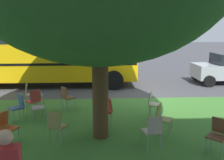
{
  "coord_description": "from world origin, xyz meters",
  "views": [
    {
      "loc": [
        1.68,
        10.5,
        3.04
      ],
      "look_at": [
        1.19,
        1.07,
        1.01
      ],
      "focal_mm": 39.59,
      "sensor_mm": 36.0,
      "label": 1
    }
  ],
  "objects": [
    {
      "name": "school_bus",
      "position": [
        4.98,
        -2.61,
        1.76
      ],
      "size": [
        10.4,
        2.8,
        2.88
      ],
      "color": "yellow",
      "rests_on": "ground"
    },
    {
      "name": "chair_7",
      "position": [
        -0.11,
        3.85,
        0.52
      ],
      "size": [
        0.57,
        0.56,
        0.88
      ],
      "color": "olive",
      "rests_on": "ground"
    },
    {
      "name": "ground",
      "position": [
        0.0,
        0.0,
        0.0
      ],
      "size": [
        80.0,
        80.0,
        0.0
      ],
      "primitive_type": "plane",
      "color": "#424247"
    },
    {
      "name": "chair_8",
      "position": [
        1.47,
        3.13,
        0.52
      ],
      "size": [
        0.5,
        0.5,
        0.88
      ],
      "color": "#B7332D",
      "rests_on": "ground"
    },
    {
      "name": "chair_11",
      "position": [
        4.39,
        2.56,
        0.52
      ],
      "size": [
        0.59,
        0.58,
        0.88
      ],
      "color": "#335184",
      "rests_on": "ground"
    },
    {
      "name": "chair_1",
      "position": [
        2.92,
        1.54,
        0.52
      ],
      "size": [
        0.58,
        0.58,
        0.88
      ],
      "color": "brown",
      "rests_on": "ground"
    },
    {
      "name": "chair_10",
      "position": [
        -0.15,
        2.45,
        0.52
      ],
      "size": [
        0.54,
        0.53,
        0.88
      ],
      "color": "beige",
      "rests_on": "ground"
    },
    {
      "name": "chair_6",
      "position": [
        2.83,
        4.29,
        0.52
      ],
      "size": [
        0.55,
        0.56,
        0.88
      ],
      "color": "olive",
      "rests_on": "ground"
    },
    {
      "name": "grass_verge",
      "position": [
        0.0,
        3.2,
        0.0
      ],
      "size": [
        48.0,
        6.0,
        0.01
      ],
      "primitive_type": "cube",
      "color": "#3D752D",
      "rests_on": "ground"
    },
    {
      "name": "chair_4",
      "position": [
        4.15,
        4.31,
        0.52
      ],
      "size": [
        0.55,
        0.55,
        0.88
      ],
      "color": "#C64C1E",
      "rests_on": "ground"
    },
    {
      "name": "chair_0",
      "position": [
        4.43,
        1.02,
        0.52
      ],
      "size": [
        0.48,
        0.48,
        0.88
      ],
      "color": "#ADA393",
      "rests_on": "ground"
    },
    {
      "name": "chair_3",
      "position": [
        0.35,
        4.74,
        0.52
      ],
      "size": [
        0.51,
        0.52,
        0.88
      ],
      "color": "#ADA393",
      "rests_on": "ground"
    },
    {
      "name": "chair_5",
      "position": [
        4.02,
        1.92,
        0.52
      ],
      "size": [
        0.59,
        0.59,
        0.88
      ],
      "color": "#B7332D",
      "rests_on": "ground"
    },
    {
      "name": "chair_2",
      "position": [
        -1.18,
        5.05,
        0.52
      ],
      "size": [
        0.59,
        0.59,
        0.88
      ],
      "color": "brown",
      "rests_on": "ground"
    },
    {
      "name": "chair_9",
      "position": [
        3.66,
        2.58,
        0.52
      ],
      "size": [
        0.52,
        0.52,
        0.88
      ],
      "color": "#ADA393",
      "rests_on": "ground"
    }
  ]
}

